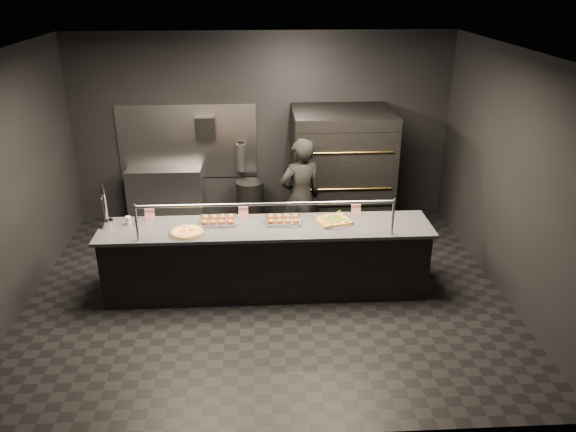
# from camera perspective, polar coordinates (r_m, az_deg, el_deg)

# --- Properties ---
(room) EXTENTS (6.04, 6.00, 3.00)m
(room) POSITION_cam_1_polar(r_m,az_deg,el_deg) (6.75, -2.53, 3.57)
(room) COLOR black
(room) RESTS_ON ground
(service_counter) EXTENTS (4.10, 0.78, 1.37)m
(service_counter) POSITION_cam_1_polar(r_m,az_deg,el_deg) (7.12, -2.19, -4.38)
(service_counter) COLOR black
(service_counter) RESTS_ON ground
(pizza_oven) EXTENTS (1.50, 1.23, 1.91)m
(pizza_oven) POSITION_cam_1_polar(r_m,az_deg,el_deg) (8.76, 5.39, 4.60)
(pizza_oven) COLOR black
(pizza_oven) RESTS_ON ground
(prep_shelf) EXTENTS (1.20, 0.35, 0.90)m
(prep_shelf) POSITION_cam_1_polar(r_m,az_deg,el_deg) (9.37, -12.33, 2.05)
(prep_shelf) COLOR #99999E
(prep_shelf) RESTS_ON ground
(towel_dispenser) EXTENTS (0.30, 0.20, 0.35)m
(towel_dispenser) POSITION_cam_1_polar(r_m,az_deg,el_deg) (9.01, -8.43, 8.85)
(towel_dispenser) COLOR black
(towel_dispenser) RESTS_ON room
(fire_extinguisher) EXTENTS (0.14, 0.14, 0.51)m
(fire_extinguisher) POSITION_cam_1_polar(r_m,az_deg,el_deg) (9.12, -4.78, 6.00)
(fire_extinguisher) COLOR #B2B2B7
(fire_extinguisher) RESTS_ON room
(beer_tap) EXTENTS (0.15, 0.22, 0.59)m
(beer_tap) POSITION_cam_1_polar(r_m,az_deg,el_deg) (7.19, -18.02, 0.18)
(beer_tap) COLOR silver
(beer_tap) RESTS_ON service_counter
(round_pizza) EXTENTS (0.45, 0.45, 0.03)m
(round_pizza) POSITION_cam_1_polar(r_m,az_deg,el_deg) (6.83, -10.21, -1.63)
(round_pizza) COLOR silver
(round_pizza) RESTS_ON service_counter
(slider_tray_a) EXTENTS (0.52, 0.43, 0.07)m
(slider_tray_a) POSITION_cam_1_polar(r_m,az_deg,el_deg) (7.07, -7.15, -0.44)
(slider_tray_a) COLOR silver
(slider_tray_a) RESTS_ON service_counter
(slider_tray_b) EXTENTS (0.54, 0.46, 0.07)m
(slider_tray_b) POSITION_cam_1_polar(r_m,az_deg,el_deg) (7.03, -0.48, -0.36)
(slider_tray_b) COLOR silver
(slider_tray_b) RESTS_ON service_counter
(square_pizza) EXTENTS (0.49, 0.49, 0.05)m
(square_pizza) POSITION_cam_1_polar(r_m,az_deg,el_deg) (7.06, 4.66, -0.45)
(square_pizza) COLOR silver
(square_pizza) RESTS_ON service_counter
(condiment_jar) EXTENTS (0.17, 0.07, 0.11)m
(condiment_jar) POSITION_cam_1_polar(r_m,az_deg,el_deg) (7.21, -15.64, -0.46)
(condiment_jar) COLOR silver
(condiment_jar) RESTS_ON service_counter
(tent_cards) EXTENTS (2.74, 0.04, 0.15)m
(tent_cards) POSITION_cam_1_polar(r_m,az_deg,el_deg) (7.15, -3.85, 0.40)
(tent_cards) COLOR white
(tent_cards) RESTS_ON service_counter
(trash_bin) EXTENTS (0.44, 0.44, 0.73)m
(trash_bin) POSITION_cam_1_polar(r_m,az_deg,el_deg) (9.09, -3.85, 1.32)
(trash_bin) COLOR black
(trash_bin) RESTS_ON ground
(worker) EXTENTS (0.74, 0.61, 1.73)m
(worker) POSITION_cam_1_polar(r_m,az_deg,el_deg) (7.96, 1.29, 1.91)
(worker) COLOR black
(worker) RESTS_ON ground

